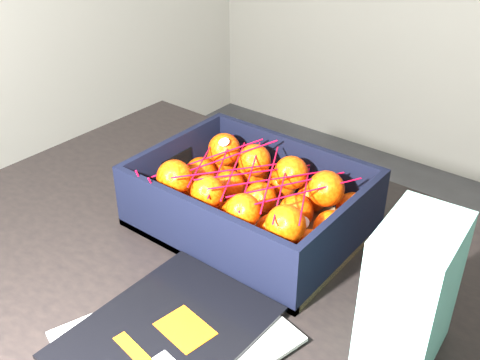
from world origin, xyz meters
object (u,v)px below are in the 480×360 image
Objects in this scene: retail_carton at (411,292)px; magazine_stack at (172,338)px; table at (245,315)px; produce_crate at (251,209)px.

magazine_stack is at bearing -147.67° from retail_carton.
retail_carton is at bearing 36.24° from magazine_stack.
table is 0.18m from produce_crate.
produce_crate is at bearing 123.03° from table.
produce_crate is at bearing 106.07° from magazine_stack.
retail_carton reaches higher than magazine_stack.
produce_crate is 0.35m from retail_carton.
retail_carton reaches higher than table.
table is 3.64× the size of magazine_stack.
table is at bearing 95.20° from magazine_stack.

